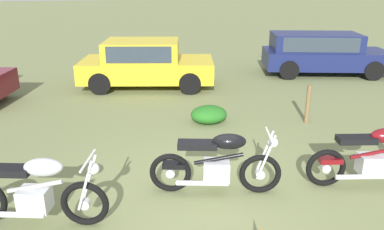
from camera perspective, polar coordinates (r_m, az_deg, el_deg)
ground_plane at (r=6.18m, az=2.75°, el=-11.67°), size 120.00×120.00×0.00m
motorcycle_silver at (r=5.69m, az=-22.30°, el=-10.50°), size 2.01×0.83×1.02m
motorcycle_black at (r=6.02m, az=3.70°, el=-7.21°), size 2.01×0.80×1.02m
motorcycle_maroon at (r=6.84m, az=25.09°, el=-5.74°), size 2.05×0.71×1.02m
car_yellow at (r=12.07m, az=-6.94°, el=7.88°), size 4.31×2.64×1.43m
car_navy at (r=14.31m, az=18.39°, el=8.99°), size 4.48×2.73×1.43m
fence_post_wooden at (r=9.34m, az=16.72°, el=1.55°), size 0.10×0.10×0.91m
shrub_low at (r=9.01m, az=2.50°, el=0.08°), size 0.85×0.71×0.41m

